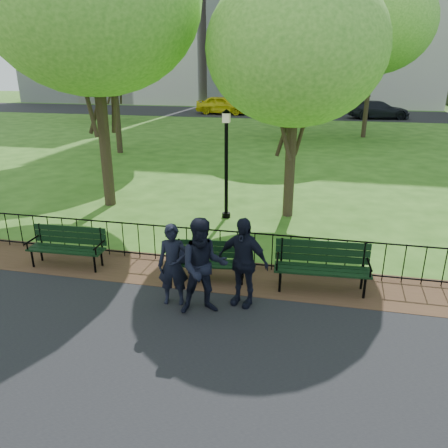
% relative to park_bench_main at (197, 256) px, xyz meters
% --- Properties ---
extents(ground, '(120.00, 120.00, 0.00)m').
position_rel_park_bench_main_xyz_m(ground, '(0.13, -1.21, -0.58)').
color(ground, '#2C5817').
extents(dirt_strip, '(60.00, 1.60, 0.01)m').
position_rel_park_bench_main_xyz_m(dirt_strip, '(0.13, 0.29, -0.56)').
color(dirt_strip, '#3A2917').
rests_on(dirt_strip, ground).
extents(far_street, '(70.00, 9.00, 0.01)m').
position_rel_park_bench_main_xyz_m(far_street, '(0.13, 33.79, -0.57)').
color(far_street, black).
rests_on(far_street, ground).
extents(iron_fence, '(24.06, 0.06, 1.00)m').
position_rel_park_bench_main_xyz_m(iron_fence, '(0.13, 0.79, -0.08)').
color(iron_fence, black).
rests_on(iron_fence, ground).
extents(park_bench_main, '(1.67, 0.69, 0.92)m').
position_rel_park_bench_main_xyz_m(park_bench_main, '(0.00, 0.00, 0.00)').
color(park_bench_main, black).
rests_on(park_bench_main, ground).
extents(park_bench_left_a, '(1.79, 0.61, 1.00)m').
position_rel_park_bench_main_xyz_m(park_bench_left_a, '(-3.11, 0.08, -0.00)').
color(park_bench_left_a, black).
rests_on(park_bench_left_a, ground).
extents(park_bench_right_a, '(1.96, 0.71, 1.10)m').
position_rel_park_bench_main_xyz_m(park_bench_right_a, '(2.63, 0.18, 0.05)').
color(park_bench_right_a, black).
rests_on(park_bench_right_a, ground).
extents(lamppost, '(0.29, 0.29, 3.23)m').
position_rel_park_bench_main_xyz_m(lamppost, '(-0.24, 4.15, 1.18)').
color(lamppost, black).
rests_on(lamppost, ground).
extents(tree_near_e, '(4.98, 4.98, 6.95)m').
position_rel_park_bench_main_xyz_m(tree_near_e, '(1.58, 4.75, 4.24)').
color(tree_near_e, '#2D2116').
rests_on(tree_near_e, ground).
extents(tree_mid_w, '(6.77, 6.77, 9.43)m').
position_rel_park_bench_main_xyz_m(tree_mid_w, '(-7.86, 13.00, 5.97)').
color(tree_mid_w, '#2D2116').
rests_on(tree_mid_w, ground).
extents(tree_far_c, '(6.59, 6.59, 9.19)m').
position_rel_park_bench_main_xyz_m(tree_far_c, '(0.53, 18.89, 5.80)').
color(tree_far_c, '#2D2116').
rests_on(tree_far_c, ground).
extents(tree_far_e, '(6.86, 6.86, 9.56)m').
position_rel_park_bench_main_xyz_m(tree_far_e, '(5.08, 21.03, 6.06)').
color(tree_far_e, '#2D2116').
rests_on(tree_far_e, ground).
extents(tree_far_w, '(6.02, 6.02, 8.39)m').
position_rel_park_bench_main_xyz_m(tree_far_w, '(-13.84, 24.82, 5.25)').
color(tree_far_w, '#2D2116').
rests_on(tree_far_w, ground).
extents(person_left, '(0.65, 0.48, 1.63)m').
position_rel_park_bench_main_xyz_m(person_left, '(-0.17, -1.04, 0.25)').
color(person_left, black).
rests_on(person_left, asphalt_path).
extents(person_mid, '(1.01, 0.76, 1.87)m').
position_rel_park_bench_main_xyz_m(person_mid, '(0.48, -1.23, 0.37)').
color(person_mid, black).
rests_on(person_mid, asphalt_path).
extents(person_right, '(1.12, 0.70, 1.78)m').
position_rel_park_bench_main_xyz_m(person_right, '(1.13, -0.77, 0.33)').
color(person_right, black).
rests_on(person_right, asphalt_path).
extents(taxi, '(4.95, 2.38, 1.63)m').
position_rel_park_bench_main_xyz_m(taxi, '(-6.53, 31.97, 0.25)').
color(taxi, yellow).
rests_on(taxi, far_street).
extents(sedan_silver, '(4.51, 1.84, 1.45)m').
position_rel_park_bench_main_xyz_m(sedan_silver, '(-0.46, 33.69, 0.16)').
color(sedan_silver, '#A1A4A8').
rests_on(sedan_silver, far_street).
extents(sedan_dark, '(5.27, 2.80, 1.46)m').
position_rel_park_bench_main_xyz_m(sedan_dark, '(7.05, 31.39, 0.16)').
color(sedan_dark, black).
rests_on(sedan_dark, far_street).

